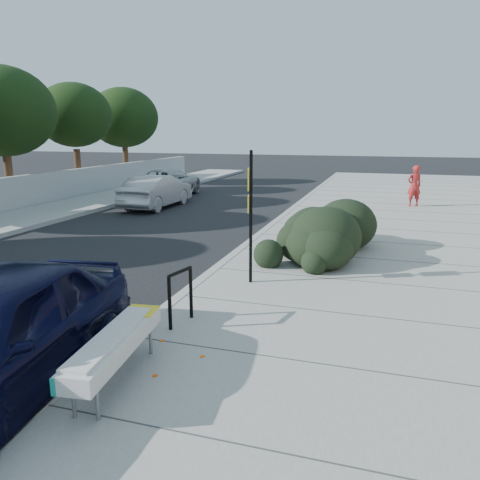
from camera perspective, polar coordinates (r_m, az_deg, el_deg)
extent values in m
plane|color=black|center=(9.52, -7.26, -7.54)|extent=(120.00, 120.00, 0.00)
cube|color=gray|center=(13.60, 24.56, -2.01)|extent=(11.20, 50.00, 0.15)
cube|color=#9E9E99|center=(14.00, 1.25, -0.35)|extent=(0.22, 50.00, 0.17)
cube|color=#9E9E99|center=(17.90, -24.17, 1.47)|extent=(0.22, 50.00, 0.17)
cylinder|color=#332114|center=(23.69, -26.28, 6.58)|extent=(0.36, 0.36, 2.40)
ellipsoid|color=black|center=(23.61, -27.03, 13.81)|extent=(4.60, 4.60, 3.91)
cylinder|color=#332114|center=(27.52, -19.11, 7.93)|extent=(0.36, 0.36, 2.40)
ellipsoid|color=black|center=(27.45, -19.59, 14.17)|extent=(4.00, 4.00, 3.40)
cylinder|color=#332114|center=(31.67, -13.72, 8.86)|extent=(0.36, 0.36, 2.40)
ellipsoid|color=black|center=(31.61, -14.03, 14.29)|extent=(4.40, 4.40, 3.74)
cylinder|color=gray|center=(5.92, -19.62, -18.00)|extent=(0.05, 0.05, 0.41)
cylinder|color=gray|center=(5.79, -17.00, -18.53)|extent=(0.05, 0.05, 0.41)
cylinder|color=gray|center=(7.22, -13.04, -11.66)|extent=(0.05, 0.05, 0.41)
cylinder|color=gray|center=(7.12, -10.85, -11.93)|extent=(0.05, 0.05, 0.41)
cylinder|color=gray|center=(6.47, -16.06, -13.16)|extent=(0.24, 1.65, 0.04)
cylinder|color=gray|center=(6.36, -13.65, -13.51)|extent=(0.24, 1.65, 0.04)
cube|color=#B2B2B2|center=(6.35, -14.94, -12.16)|extent=(0.70, 2.21, 0.23)
cube|color=yellow|center=(7.02, -12.03, -8.42)|extent=(0.50, 0.49, 0.02)
cube|color=teal|center=(5.68, -21.24, -15.83)|extent=(0.08, 0.25, 0.20)
cylinder|color=black|center=(7.78, -8.57, -7.62)|extent=(0.06, 0.06, 0.91)
cylinder|color=black|center=(8.22, -6.01, -6.40)|extent=(0.06, 0.06, 0.91)
cylinder|color=black|center=(7.85, -7.35, -3.86)|extent=(0.19, 0.59, 0.06)
cube|color=black|center=(9.86, 1.33, 2.69)|extent=(0.08, 0.08, 2.82)
cube|color=yellow|center=(9.74, 1.03, 7.41)|extent=(0.10, 0.32, 0.46)
cube|color=yellow|center=(9.81, 1.02, 4.44)|extent=(0.10, 0.30, 0.35)
ellipsoid|color=black|center=(12.75, 9.55, 2.03)|extent=(3.49, 4.64, 1.56)
imported|color=#A4A3A8|center=(21.37, -10.11, 5.88)|extent=(1.55, 4.42, 1.46)
imported|color=#AAADB0|center=(24.91, -8.78, 6.93)|extent=(2.98, 5.46, 1.45)
imported|color=maroon|center=(21.77, 20.47, 6.21)|extent=(0.77, 0.67, 1.77)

